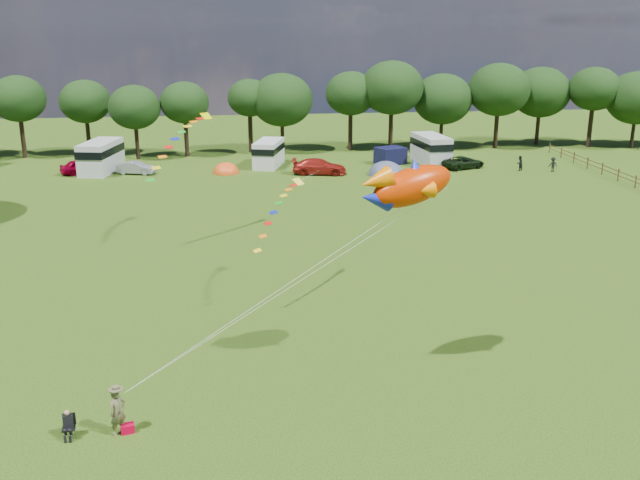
{
  "coord_description": "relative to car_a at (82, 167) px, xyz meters",
  "views": [
    {
      "loc": [
        -4.33,
        -25.96,
        14.58
      ],
      "look_at": [
        0.0,
        8.0,
        4.0
      ],
      "focal_mm": 40.0,
      "sensor_mm": 36.0,
      "label": 1
    }
  ],
  "objects": [
    {
      "name": "tent_orange",
      "position": [
        14.11,
        -1.4,
        -0.7
      ],
      "size": [
        2.65,
        2.9,
        2.07
      ],
      "color": "#E54B15",
      "rests_on": "ground"
    },
    {
      "name": "car_c",
      "position": [
        23.27,
        -3.24,
        0.05
      ],
      "size": [
        5.43,
        3.09,
        1.53
      ],
      "primitive_type": "imported",
      "rotation": [
        0.0,
        0.0,
        1.38
      ],
      "color": "maroon",
      "rests_on": "ground"
    },
    {
      "name": "kite_flyer",
      "position": [
        10.16,
        -48.22,
        0.19
      ],
      "size": [
        0.79,
        0.77,
        1.82
      ],
      "primitive_type": "imported",
      "rotation": [
        0.0,
        0.0,
        0.71
      ],
      "color": "brown",
      "rests_on": "ground"
    },
    {
      "name": "campervan_d",
      "position": [
        35.75,
        0.99,
        0.87
      ],
      "size": [
        3.16,
        6.27,
        2.97
      ],
      "rotation": [
        0.0,
        0.0,
        1.67
      ],
      "color": "#BBBBBD",
      "rests_on": "ground"
    },
    {
      "name": "car_a",
      "position": [
        0.0,
        0.0,
        0.0
      ],
      "size": [
        4.65,
        3.27,
        1.44
      ],
      "primitive_type": "imported",
      "rotation": [
        0.0,
        0.0,
        1.98
      ],
      "color": "#AA0026",
      "rests_on": "ground"
    },
    {
      "name": "fish_kite",
      "position": [
        21.44,
        -44.96,
        7.55
      ],
      "size": [
        4.37,
        2.39,
        2.28
      ],
      "rotation": [
        0.0,
        -0.21,
        0.28
      ],
      "color": "#BE2B00",
      "rests_on": "ground"
    },
    {
      "name": "ground_plane",
      "position": [
        18.91,
        -45.96,
        -0.72
      ],
      "size": [
        180.0,
        180.0,
        0.0
      ],
      "primitive_type": "plane",
      "color": "black",
      "rests_on": "ground"
    },
    {
      "name": "tree_line",
      "position": [
        24.22,
        9.03,
        5.63
      ],
      "size": [
        102.98,
        10.98,
        10.27
      ],
      "color": "black",
      "rests_on": "ground"
    },
    {
      "name": "tent_greyblue",
      "position": [
        29.77,
        -4.32,
        -0.7
      ],
      "size": [
        3.56,
        3.9,
        2.65
      ],
      "color": "#444D63",
      "rests_on": "ground"
    },
    {
      "name": "kite_bag",
      "position": [
        10.44,
        -48.16,
        -0.55
      ],
      "size": [
        0.55,
        0.42,
        0.35
      ],
      "primitive_type": "cube",
      "rotation": [
        0.0,
        0.0,
        0.21
      ],
      "color": "#C30026",
      "rests_on": "ground"
    },
    {
      "name": "walker_b",
      "position": [
        46.69,
        -4.97,
        0.02
      ],
      "size": [
        1.0,
        0.56,
        1.47
      ],
      "primitive_type": "imported",
      "rotation": [
        0.0,
        0.0,
        3.27
      ],
      "color": "black",
      "rests_on": "ground"
    },
    {
      "name": "car_d",
      "position": [
        38.33,
        -2.21,
        -0.1
      ],
      "size": [
        5.0,
        3.51,
        1.25
      ],
      "primitive_type": "imported",
      "rotation": [
        0.0,
        0.0,
        1.92
      ],
      "color": "black",
      "rests_on": "ground"
    },
    {
      "name": "walker_a",
      "position": [
        43.56,
        -4.09,
        0.04
      ],
      "size": [
        0.87,
        0.77,
        1.52
      ],
      "primitive_type": "imported",
      "rotation": [
        0.0,
        0.0,
        3.69
      ],
      "color": "black",
      "rests_on": "ground"
    },
    {
      "name": "streamer_kite_c",
      "position": [
        17.25,
        -35.09,
        4.53
      ],
      "size": [
        3.12,
        4.91,
        2.78
      ],
      "rotation": [
        0.0,
        0.0,
        0.75
      ],
      "color": "yellow",
      "rests_on": "ground"
    },
    {
      "name": "car_b",
      "position": [
        5.3,
        -0.89,
        -0.1
      ],
      "size": [
        3.72,
        2.17,
        1.24
      ],
      "primitive_type": "imported",
      "rotation": [
        0.0,
        0.0,
        1.31
      ],
      "color": "gray",
      "rests_on": "ground"
    },
    {
      "name": "campervan_c",
      "position": [
        18.57,
        1.55,
        0.72
      ],
      "size": [
        3.73,
        5.88,
        2.67
      ],
      "rotation": [
        0.0,
        0.0,
        1.29
      ],
      "color": "silver",
      "rests_on": "ground"
    },
    {
      "name": "camp_chair",
      "position": [
        8.39,
        -48.22,
        -0.04
      ],
      "size": [
        0.51,
        0.51,
        1.14
      ],
      "rotation": [
        0.0,
        0.0,
        0.11
      ],
      "color": "#99999E",
      "rests_on": "ground"
    },
    {
      "name": "campervan_b",
      "position": [
        1.77,
        0.57,
        0.94
      ],
      "size": [
        3.94,
        6.73,
        3.09
      ],
      "rotation": [
        0.0,
        0.0,
        1.36
      ],
      "color": "#BABABC",
      "rests_on": "ground"
    },
    {
      "name": "awning_navy",
      "position": [
        31.4,
        1.13,
        0.15
      ],
      "size": [
        3.45,
        3.16,
        1.75
      ],
      "primitive_type": "cube",
      "rotation": [
        0.0,
        0.0,
        0.39
      ],
      "color": "black",
      "rests_on": "ground"
    },
    {
      "name": "fence",
      "position": [
        50.91,
        -11.46,
        -0.02
      ],
      "size": [
        0.12,
        33.12,
        1.2
      ],
      "color": "#472D19",
      "rests_on": "ground"
    },
    {
      "name": "streamer_kite_b",
      "position": [
        11.51,
        -23.6,
        6.45
      ],
      "size": [
        4.39,
        4.74,
        3.84
      ],
      "rotation": [
        0.0,
        0.0,
        0.64
      ],
      "color": "#D4D901",
      "rests_on": "ground"
    }
  ]
}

